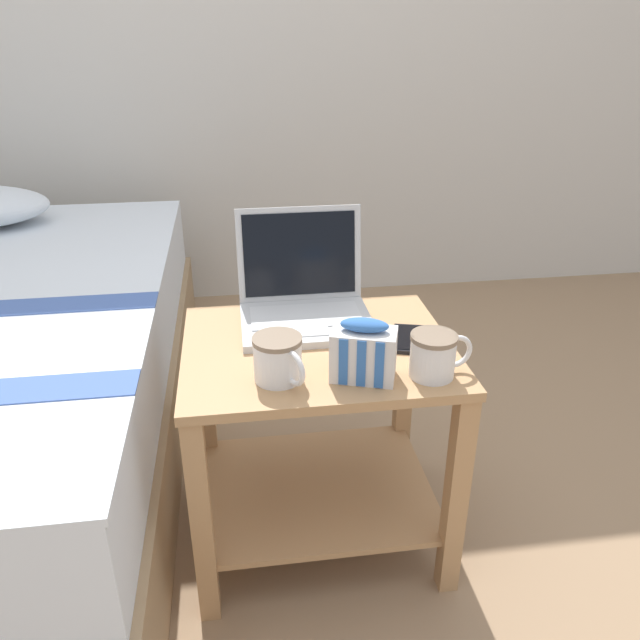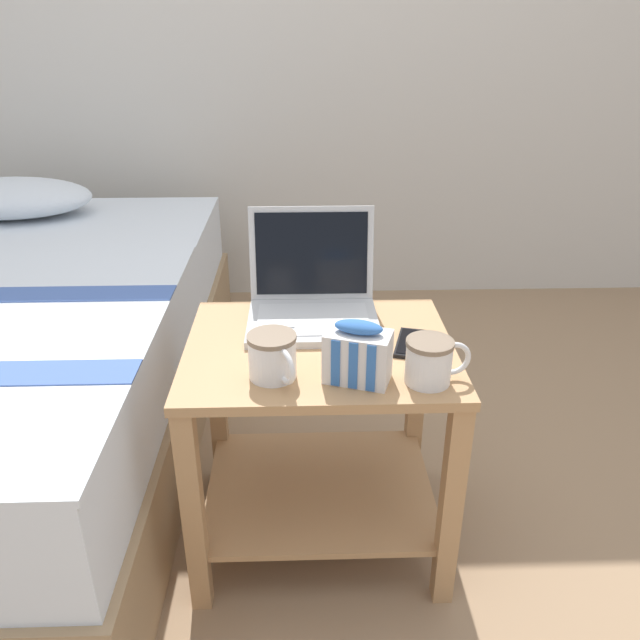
% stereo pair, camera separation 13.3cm
% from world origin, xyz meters
% --- Properties ---
extents(ground_plane, '(8.00, 8.00, 0.00)m').
position_xyz_m(ground_plane, '(0.00, 0.00, 0.00)').
color(ground_plane, '#937556').
extents(back_wall, '(8.00, 0.05, 2.50)m').
position_xyz_m(back_wall, '(0.00, 1.62, 1.25)').
color(back_wall, beige).
rests_on(back_wall, ground_plane).
extents(bedside_table, '(0.60, 0.49, 0.55)m').
position_xyz_m(bedside_table, '(0.00, 0.00, 0.35)').
color(bedside_table, tan).
rests_on(bedside_table, ground_plane).
extents(laptop, '(0.31, 0.28, 0.25)m').
position_xyz_m(laptop, '(-0.01, 0.15, 0.60)').
color(laptop, '#B7BABC').
rests_on(laptop, bedside_table).
extents(mug_front_left, '(0.14, 0.10, 0.09)m').
position_xyz_m(mug_front_left, '(0.22, -0.16, 0.60)').
color(mug_front_left, white).
rests_on(mug_front_left, bedside_table).
extents(mug_front_right, '(0.10, 0.13, 0.09)m').
position_xyz_m(mug_front_right, '(-0.10, -0.14, 0.60)').
color(mug_front_right, white).
rests_on(mug_front_right, bedside_table).
extents(snack_bag, '(0.15, 0.11, 0.13)m').
position_xyz_m(snack_bag, '(0.07, -0.15, 0.61)').
color(snack_bag, silver).
rests_on(snack_bag, bedside_table).
extents(cell_phone, '(0.11, 0.15, 0.01)m').
position_xyz_m(cell_phone, '(0.21, -0.01, 0.55)').
color(cell_phone, black).
rests_on(cell_phone, bedside_table).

